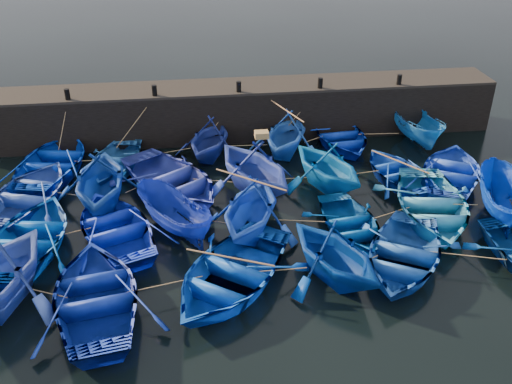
{
  "coord_description": "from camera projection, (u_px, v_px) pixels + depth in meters",
  "views": [
    {
      "loc": [
        -2.57,
        -16.45,
        12.17
      ],
      "look_at": [
        0.0,
        3.2,
        0.7
      ],
      "focal_mm": 40.0,
      "sensor_mm": 36.0,
      "label": 1
    }
  ],
  "objects": [
    {
      "name": "boat_12",
      "position": [
        452.0,
        171.0,
        24.78
      ],
      "size": [
        5.72,
        6.32,
        1.07
      ],
      "primitive_type": "imported",
      "rotation": [
        0.0,
        0.0,
        2.64
      ],
      "color": "blue",
      "rests_on": "ground"
    },
    {
      "name": "boat_5",
      "position": [
        417.0,
        127.0,
        28.19
      ],
      "size": [
        2.05,
        4.46,
        1.67
      ],
      "primitive_type": "imported",
      "rotation": [
        0.0,
        0.0,
        0.1
      ],
      "color": "#165DA6",
      "rests_on": "ground"
    },
    {
      "name": "boat_24",
      "position": [
        403.0,
        254.0,
        19.56
      ],
      "size": [
        5.74,
        6.29,
        1.07
      ],
      "primitive_type": "imported",
      "rotation": [
        0.0,
        0.0,
        -0.52
      ],
      "color": "#15479E",
      "rests_on": "ground"
    },
    {
      "name": "boat_10",
      "position": [
        328.0,
        164.0,
        24.08
      ],
      "size": [
        5.11,
        5.41,
        2.26
      ],
      "primitive_type": "imported",
      "rotation": [
        0.0,
        0.0,
        3.56
      ],
      "color": "#0558A1",
      "rests_on": "ground"
    },
    {
      "name": "boat_13",
      "position": [
        30.0,
        238.0,
        20.35
      ],
      "size": [
        4.75,
        6.01,
        1.12
      ],
      "primitive_type": "imported",
      "rotation": [
        0.0,
        0.0,
        2.97
      ],
      "color": "#003E9C",
      "rests_on": "ground"
    },
    {
      "name": "boat_9",
      "position": [
        254.0,
        166.0,
        23.67
      ],
      "size": [
        5.84,
        6.14,
        2.53
      ],
      "primitive_type": "imported",
      "rotation": [
        0.0,
        0.0,
        3.6
      ],
      "color": "navy",
      "rests_on": "ground"
    },
    {
      "name": "quay_top",
      "position": [
        237.0,
        86.0,
        28.23
      ],
      "size": [
        26.0,
        2.5,
        0.12
      ],
      "primitive_type": "cube",
      "color": "black",
      "rests_on": "quay_wall"
    },
    {
      "name": "boat_1",
      "position": [
        114.0,
        161.0,
        25.8
      ],
      "size": [
        4.1,
        5.03,
        0.91
      ],
      "primitive_type": "imported",
      "rotation": [
        0.0,
        0.0,
        -0.24
      ],
      "color": "#1B5499",
      "rests_on": "ground"
    },
    {
      "name": "loose_oars",
      "position": [
        298.0,
        170.0,
        22.43
      ],
      "size": [
        10.23,
        11.66,
        1.47
      ],
      "color": "#99724C",
      "rests_on": "ground"
    },
    {
      "name": "boat_23",
      "position": [
        335.0,
        252.0,
        18.69
      ],
      "size": [
        5.07,
        5.32,
        2.19
      ],
      "primitive_type": "imported",
      "rotation": [
        0.0,
        0.0,
        0.47
      ],
      "color": "navy",
      "rests_on": "ground"
    },
    {
      "name": "boat_14",
      "position": [
        116.0,
        227.0,
        21.03
      ],
      "size": [
        5.3,
        6.12,
        1.06
      ],
      "primitive_type": "imported",
      "rotation": [
        0.0,
        0.0,
        3.52
      ],
      "color": "#0C25CC",
      "rests_on": "ground"
    },
    {
      "name": "quay_wall",
      "position": [
        237.0,
        111.0,
        28.89
      ],
      "size": [
        26.0,
        2.5,
        2.5
      ],
      "primitive_type": "cube",
      "color": "black",
      "rests_on": "ground"
    },
    {
      "name": "boat_11",
      "position": [
        398.0,
        171.0,
        24.96
      ],
      "size": [
        4.06,
        4.96,
        0.9
      ],
      "primitive_type": "imported",
      "rotation": [
        0.0,
        0.0,
        3.38
      ],
      "color": "#0A37A5",
      "rests_on": "ground"
    },
    {
      "name": "bollard_2",
      "position": [
        239.0,
        87.0,
        27.31
      ],
      "size": [
        0.24,
        0.24,
        0.5
      ],
      "primitive_type": "cylinder",
      "color": "black",
      "rests_on": "quay_top"
    },
    {
      "name": "bollard_1",
      "position": [
        154.0,
        90.0,
        26.86
      ],
      "size": [
        0.24,
        0.24,
        0.5
      ],
      "primitive_type": "cylinder",
      "color": "black",
      "rests_on": "quay_top"
    },
    {
      "name": "boat_3",
      "position": [
        286.0,
        133.0,
        26.92
      ],
      "size": [
        4.99,
        5.28,
        2.2
      ],
      "primitive_type": "imported",
      "rotation": [
        0.0,
        0.0,
        -0.42
      ],
      "color": "blue",
      "rests_on": "ground"
    },
    {
      "name": "boat_6",
      "position": [
        29.0,
        193.0,
        23.14
      ],
      "size": [
        5.19,
        6.13,
        1.08
      ],
      "primitive_type": "imported",
      "rotation": [
        0.0,
        0.0,
        2.82
      ],
      "color": "#234296",
      "rests_on": "ground"
    },
    {
      "name": "boat_8",
      "position": [
        171.0,
        179.0,
        24.03
      ],
      "size": [
        6.65,
        7.11,
        1.2
      ],
      "primitive_type": "imported",
      "rotation": [
        0.0,
        0.0,
        0.59
      ],
      "color": "navy",
      "rests_on": "ground"
    },
    {
      "name": "boat_17",
      "position": [
        350.0,
        223.0,
        21.44
      ],
      "size": [
        3.45,
        4.47,
        0.86
      ],
      "primitive_type": "imported",
      "rotation": [
        0.0,
        0.0,
        0.12
      ],
      "color": "navy",
      "rests_on": "ground"
    },
    {
      "name": "bollard_3",
      "position": [
        320.0,
        83.0,
        27.76
      ],
      "size": [
        0.24,
        0.24,
        0.5
      ],
      "primitive_type": "cylinder",
      "color": "black",
      "rests_on": "quay_top"
    },
    {
      "name": "boat_4",
      "position": [
        340.0,
        136.0,
        28.05
      ],
      "size": [
        3.95,
        5.21,
        1.02
      ],
      "primitive_type": "imported",
      "rotation": [
        0.0,
        0.0,
        0.09
      ],
      "color": "#0625A0",
      "rests_on": "ground"
    },
    {
      "name": "boat_21",
      "position": [
        97.0,
        295.0,
        17.66
      ],
      "size": [
        4.79,
        6.09,
        1.15
      ],
      "primitive_type": "imported",
      "rotation": [
        0.0,
        0.0,
        3.3
      ],
      "color": "navy",
      "rests_on": "ground"
    },
    {
      "name": "boat_2",
      "position": [
        209.0,
        138.0,
        26.64
      ],
      "size": [
        4.5,
        4.79,
        2.02
      ],
      "primitive_type": "imported",
      "rotation": [
        0.0,
        0.0,
        -0.38
      ],
      "color": "navy",
      "rests_on": "ground"
    },
    {
      "name": "boat_16",
      "position": [
        250.0,
        208.0,
        21.0
      ],
      "size": [
        5.17,
        5.49,
        2.31
      ],
      "primitive_type": "imported",
      "rotation": [
        0.0,
        0.0,
        -0.39
      ],
      "color": "blue",
      "rests_on": "ground"
    },
    {
      "name": "mooring_ropes",
      "position": [
        255.0,
        168.0,
        24.32
      ],
      "size": [
        17.35,
        11.94,
        2.1
      ],
      "color": "tan",
      "rests_on": "ground"
    },
    {
      "name": "boat_7",
      "position": [
        100.0,
        179.0,
        22.69
      ],
      "size": [
        4.19,
        4.83,
        2.51
      ],
      "primitive_type": "imported",
      "rotation": [
        0.0,
        0.0,
        3.16
      ],
      "color": "navy",
      "rests_on": "ground"
    },
    {
      "name": "boat_0",
      "position": [
        54.0,
        162.0,
        25.48
      ],
      "size": [
        5.11,
        6.37,
        1.18
      ],
      "primitive_type": "imported",
      "rotation": [
        0.0,
        0.0,
        2.94
      ],
      "color": "#0027A7",
      "rests_on": "ground"
    },
    {
      "name": "boat_19",
      "position": [
        501.0,
        198.0,
        22.3
      ],
      "size": [
        2.69,
        4.45,
        1.61
      ],
      "primitive_type": "imported",
      "rotation": [
        0.0,
        0.0,
        2.85
      ],
      "color": "#002AA2",
      "rests_on": "ground"
    },
    {
      "name": "wooden_crate",
      "position": [
        262.0,
        135.0,
        23.0
      ],
      "size": [
        0.56,
        0.44,
        0.26
      ],
      "primitive_type": "cube",
      "color": "olive",
      "rests_on": "boat_9"
    },
    {
      "name": "ground",
      "position": [
        268.0,
        253.0,
        20.51
      ],
      "size": [
        120.0,
        120.0,
        0.0
      ],
      "primitive_type": "plane",
      "color": "black",
      "rests_on": "ground"
    },
    {
      "name": "boat_22",
      "position": [
        230.0,
        273.0,
        18.56
      ],
      "size": [
        6.65,
        7.02,
        1.18
      ],
      "primitive_type": "imported",
      "rotation": [
        0.0,
        0.0,
        -0.63
      ],
      "color": "#073BAA",
      "rests_on": "ground"
    },
    {
      "name": "boat_15",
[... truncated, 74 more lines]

